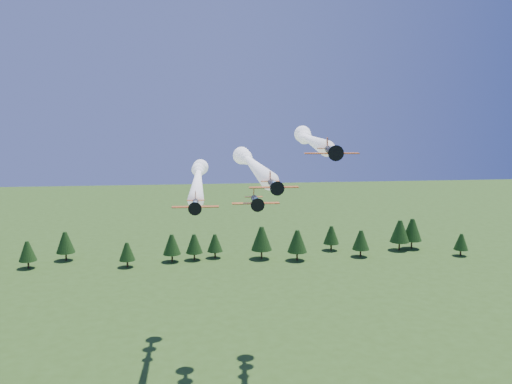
{
  "coord_description": "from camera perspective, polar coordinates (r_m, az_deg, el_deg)",
  "views": [
    {
      "loc": [
        -10.82,
        -84.04,
        54.15
      ],
      "look_at": [
        -1.58,
        0.0,
        40.95
      ],
      "focal_mm": 40.0,
      "sensor_mm": 36.0,
      "label": 1
    }
  ],
  "objects": [
    {
      "name": "plane_right",
      "position": [
        112.23,
        5.39,
        5.26
      ],
      "size": [
        9.5,
        48.71,
        3.7
      ],
      "rotation": [
        0.0,
        0.0,
        -0.08
      ],
      "color": "black",
      "rests_on": "ground"
    },
    {
      "name": "treeline",
      "position": [
        201.63,
        -1.68,
        -4.77
      ],
      "size": [
        174.46,
        19.65,
        11.84
      ],
      "color": "#382314",
      "rests_on": "ground"
    },
    {
      "name": "plane_left",
      "position": [
        116.64,
        -5.83,
        1.46
      ],
      "size": [
        6.99,
        56.85,
        3.7
      ],
      "rotation": [
        0.0,
        0.0,
        -0.02
      ],
      "color": "black",
      "rests_on": "ground"
    },
    {
      "name": "plane_slot",
      "position": [
        92.93,
        -0.04,
        -0.89
      ],
      "size": [
        7.78,
        8.48,
        2.75
      ],
      "rotation": [
        0.0,
        0.0,
        -0.03
      ],
      "color": "black",
      "rests_on": "ground"
    },
    {
      "name": "plane_lead",
      "position": [
        103.79,
        -0.48,
        2.96
      ],
      "size": [
        6.58,
        51.42,
        3.7
      ],
      "rotation": [
        0.0,
        0.0,
        0.0
      ],
      "color": "black",
      "rests_on": "ground"
    }
  ]
}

